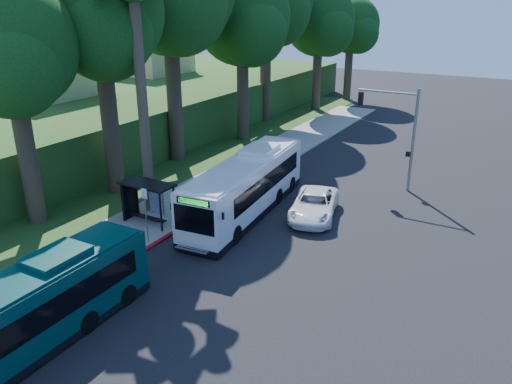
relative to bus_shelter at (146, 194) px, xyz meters
The scene contains 17 objects.
ground 8.00m from the bus_shelter, 21.51° to the left, with size 140.00×140.00×0.00m, color black.
sidewalk 3.35m from the bus_shelter, 90.90° to the left, with size 4.50×70.00×0.12m, color gray.
red_curb 3.07m from the bus_shelter, 26.83° to the right, with size 0.25×30.00×0.13m, color maroon.
grass_verge 9.90m from the bus_shelter, 126.16° to the left, with size 8.00×70.00×0.06m, color #234719.
bus_shelter is the anchor object (origin of this frame).
stop_sign_pole 2.85m from the bus_shelter, 49.08° to the right, with size 0.35×0.06×3.17m.
traffic_signal_pole 17.15m from the bus_shelter, 49.36° to the left, with size 4.10×0.30×7.00m.
hillside_backdrop 26.18m from the bus_shelter, 136.68° to the left, with size 24.00×60.00×8.80m.
tree_0 11.08m from the bus_shelter, 151.08° to the left, with size 8.40×8.00×15.70m.
tree_2 21.25m from the bus_shelter, 103.83° to the left, with size 8.82×8.40×15.12m.
tree_3 29.46m from the bus_shelter, 103.86° to the left, with size 10.08×9.60×17.28m.
tree_4 35.97m from the bus_shelter, 96.78° to the left, with size 8.40×8.00×14.14m.
tree_5 43.55m from the bus_shelter, 94.21° to the left, with size 7.35×7.00×12.86m.
tree_6 10.21m from the bus_shelter, 150.84° to the right, with size 7.56×7.20×13.74m.
white_bus 6.02m from the bus_shelter, 44.14° to the left, with size 3.81×12.54×3.68m.
teal_bus 11.71m from the bus_shelter, 70.81° to the right, with size 2.49×11.12×3.31m.
pickup 9.97m from the bus_shelter, 34.54° to the left, with size 2.52×5.48×1.52m, color white.
Camera 1 is at (11.52, -23.09, 12.31)m, focal length 35.00 mm.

